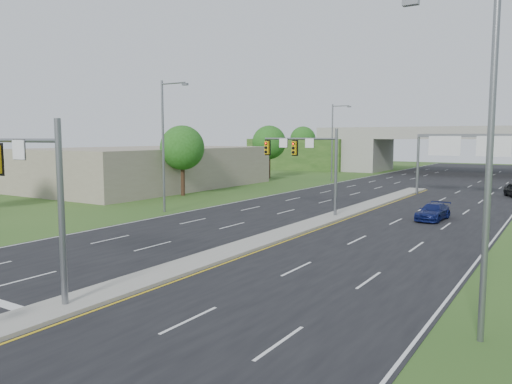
{
  "coord_description": "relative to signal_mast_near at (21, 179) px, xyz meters",
  "views": [
    {
      "loc": [
        15.57,
        -11.37,
        6.32
      ],
      "look_at": [
        -0.56,
        14.15,
        3.0
      ],
      "focal_mm": 35.0,
      "sensor_mm": 36.0,
      "label": 1
    }
  ],
  "objects": [
    {
      "name": "car_far_b",
      "position": [
        9.14,
        27.78,
        -4.08
      ],
      "size": [
        2.06,
        4.45,
        1.26
      ],
      "primitive_type": "imported",
      "rotation": [
        0.0,
        0.0,
        -0.07
      ],
      "color": "#0C154B",
      "rests_on": "road"
    },
    {
      "name": "tree_back_a",
      "position": [
        -35.74,
        94.07,
        1.11
      ],
      "size": [
        6.0,
        6.0,
        8.85
      ],
      "color": "#382316",
      "rests_on": "ground"
    },
    {
      "name": "signal_mast_far",
      "position": [
        0.0,
        25.0,
        0.0
      ],
      "size": [
        6.62,
        0.6,
        7.0
      ],
      "color": "slate",
      "rests_on": "ground"
    },
    {
      "name": "lightpole_l_far",
      "position": [
        -11.03,
        55.07,
        1.38
      ],
      "size": [
        2.85,
        0.25,
        11.0
      ],
      "color": "slate",
      "rests_on": "ground"
    },
    {
      "name": "median",
      "position": [
        2.26,
        23.07,
        -4.63
      ],
      "size": [
        2.0,
        54.0,
        0.16
      ],
      "primitive_type": "cube",
      "color": "gray",
      "rests_on": "road"
    },
    {
      "name": "lightpole_r_near",
      "position": [
        15.56,
        5.07,
        1.38
      ],
      "size": [
        2.85,
        0.25,
        11.0
      ],
      "color": "slate",
      "rests_on": "ground"
    },
    {
      "name": "sign_gantry",
      "position": [
        8.95,
        44.99,
        0.51
      ],
      "size": [
        11.58,
        0.44,
        6.67
      ],
      "color": "slate",
      "rests_on": "ground"
    },
    {
      "name": "tree_l_near",
      "position": [
        -17.74,
        30.07,
        0.45
      ],
      "size": [
        4.8,
        4.8,
        7.6
      ],
      "color": "#382316",
      "rests_on": "ground"
    },
    {
      "name": "commercial_building",
      "position": [
        -27.74,
        35.07,
        -2.23
      ],
      "size": [
        18.0,
        30.0,
        5.0
      ],
      "primitive_type": "cube",
      "color": "gray",
      "rests_on": "ground"
    },
    {
      "name": "road",
      "position": [
        2.26,
        35.07,
        -4.72
      ],
      "size": [
        24.0,
        160.0,
        0.02
      ],
      "primitive_type": "cube",
      "color": "black",
      "rests_on": "ground"
    },
    {
      "name": "tree_l_mid",
      "position": [
        -21.74,
        55.07,
        0.78
      ],
      "size": [
        5.2,
        5.2,
        8.12
      ],
      "color": "#382316",
      "rests_on": "ground"
    },
    {
      "name": "overpass",
      "position": [
        2.26,
        80.07,
        -1.17
      ],
      "size": [
        80.0,
        14.0,
        8.1
      ],
      "color": "gray",
      "rests_on": "ground"
    },
    {
      "name": "lightpole_l_mid",
      "position": [
        -11.03,
        20.07,
        1.38
      ],
      "size": [
        2.85,
        0.25,
        11.0
      ],
      "color": "slate",
      "rests_on": "ground"
    },
    {
      "name": "signal_mast_near",
      "position": [
        0.0,
        0.0,
        0.0
      ],
      "size": [
        6.62,
        0.6,
        7.0
      ],
      "color": "slate",
      "rests_on": "ground"
    },
    {
      "name": "lane_markings",
      "position": [
        1.66,
        28.99,
        -4.7
      ],
      "size": [
        23.72,
        160.0,
        0.01
      ],
      "color": "gold",
      "rests_on": "road"
    },
    {
      "name": "ground",
      "position": [
        2.26,
        0.07,
        -4.73
      ],
      "size": [
        240.0,
        240.0,
        0.0
      ],
      "primitive_type": "plane",
      "color": "#284B1A",
      "rests_on": "ground"
    },
    {
      "name": "tree_back_b",
      "position": [
        -21.74,
        94.07,
        0.78
      ],
      "size": [
        5.6,
        5.6,
        8.32
      ],
      "color": "#382316",
      "rests_on": "ground"
    }
  ]
}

